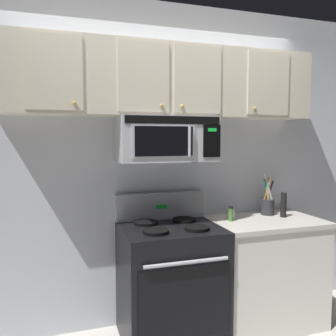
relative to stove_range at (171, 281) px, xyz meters
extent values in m
cube|color=silver|center=(0.00, 0.37, 0.88)|extent=(5.20, 0.10, 2.70)
cube|color=black|center=(0.00, 0.00, -0.02)|extent=(0.76, 0.64, 0.90)
cube|color=black|center=(0.00, -0.33, -0.03)|extent=(0.67, 0.01, 0.52)
cylinder|color=#B7BABF|center=(0.00, -0.36, 0.27)|extent=(0.61, 0.03, 0.03)
cube|color=#B7BABF|center=(0.00, 0.28, 0.54)|extent=(0.76, 0.07, 0.22)
cube|color=#19D83F|center=(0.00, 0.24, 0.54)|extent=(0.10, 0.00, 0.04)
cylinder|color=black|center=(-0.16, -0.14, 0.44)|extent=(0.19, 0.19, 0.02)
cylinder|color=black|center=(0.16, -0.14, 0.44)|extent=(0.19, 0.19, 0.02)
cylinder|color=black|center=(-0.16, 0.14, 0.44)|extent=(0.19, 0.19, 0.02)
cylinder|color=black|center=(0.16, 0.14, 0.44)|extent=(0.19, 0.19, 0.02)
cube|color=#B7BABF|center=(0.00, 0.12, 1.11)|extent=(0.76, 0.39, 0.35)
cube|color=black|center=(0.00, -0.08, 1.25)|extent=(0.73, 0.01, 0.06)
cube|color=#B7BABF|center=(-0.07, -0.08, 1.09)|extent=(0.49, 0.01, 0.25)
cube|color=black|center=(-0.08, -0.08, 1.09)|extent=(0.44, 0.01, 0.22)
cube|color=black|center=(0.30, -0.08, 1.09)|extent=(0.14, 0.01, 0.25)
cube|color=#19D83F|center=(0.30, -0.08, 1.18)|extent=(0.07, 0.00, 0.03)
cylinder|color=#B7BABF|center=(0.11, -0.10, 1.09)|extent=(0.02, 0.02, 0.23)
cube|color=beige|center=(0.00, 0.15, 1.56)|extent=(2.50, 0.33, 0.55)
cube|color=beige|center=(-0.83, -0.02, 1.56)|extent=(0.38, 0.01, 0.51)
sphere|color=tan|center=(-0.70, -0.03, 1.35)|extent=(0.03, 0.03, 0.03)
cube|color=beige|center=(-0.21, -0.02, 1.56)|extent=(0.38, 0.01, 0.51)
sphere|color=tan|center=(-0.08, -0.03, 1.35)|extent=(0.03, 0.03, 0.03)
cube|color=beige|center=(0.21, -0.02, 1.56)|extent=(0.38, 0.01, 0.51)
sphere|color=tan|center=(0.08, -0.03, 1.35)|extent=(0.03, 0.03, 0.03)
cube|color=beige|center=(0.83, -0.02, 1.56)|extent=(0.38, 0.01, 0.51)
sphere|color=tan|center=(0.70, -0.03, 1.35)|extent=(0.03, 0.03, 0.03)
cube|color=white|center=(0.84, 0.01, -0.04)|extent=(0.90, 0.62, 0.86)
cube|color=beige|center=(0.84, 0.01, 0.41)|extent=(0.93, 0.65, 0.03)
cylinder|color=#2D2D33|center=(0.96, 0.14, 0.50)|extent=(0.12, 0.12, 0.14)
cylinder|color=tan|center=(0.95, 0.14, 0.64)|extent=(0.06, 0.05, 0.27)
cylinder|color=red|center=(0.96, 0.16, 0.63)|extent=(0.03, 0.07, 0.24)
cylinder|color=silver|center=(0.96, 0.16, 0.61)|extent=(0.07, 0.03, 0.22)
cylinder|color=black|center=(0.97, 0.14, 0.62)|extent=(0.06, 0.05, 0.24)
cylinder|color=teal|center=(0.95, 0.14, 0.62)|extent=(0.06, 0.07, 0.24)
cylinder|color=#BCBCC1|center=(0.96, 0.13, 0.66)|extent=(0.08, 0.07, 0.30)
cylinder|color=#A87A47|center=(0.96, 0.14, 0.63)|extent=(0.05, 0.07, 0.26)
cylinder|color=white|center=(0.58, 0.09, 0.47)|extent=(0.04, 0.04, 0.08)
cylinder|color=#B7BABF|center=(0.58, 0.09, 0.52)|extent=(0.04, 0.04, 0.02)
cylinder|color=black|center=(1.03, 0.02, 0.54)|extent=(0.05, 0.05, 0.21)
cylinder|color=#4C7F33|center=(0.53, 0.03, 0.48)|extent=(0.04, 0.04, 0.10)
cylinder|color=black|center=(0.53, 0.03, 0.54)|extent=(0.04, 0.04, 0.02)
camera|label=1|loc=(-0.83, -2.52, 1.11)|focal=37.44mm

